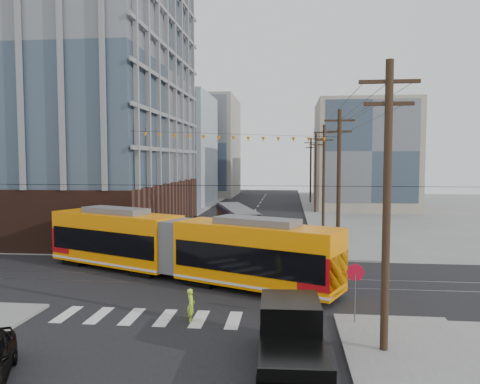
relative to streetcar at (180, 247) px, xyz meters
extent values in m
plane|color=slate|center=(1.85, -4.31, -1.97)|extent=(160.00, 160.00, 0.00)
cube|color=#381E16|center=(-20.15, 18.69, 12.33)|extent=(30.00, 25.00, 28.60)
cube|color=#8C99A5|center=(-15.15, 47.69, 7.03)|extent=(18.00, 16.00, 18.00)
cube|color=gray|center=(17.85, 43.69, 6.03)|extent=(14.00, 14.00, 16.00)
cube|color=gray|center=(-12.15, 67.69, 8.03)|extent=(16.00, 18.00, 20.00)
cube|color=#8C99A5|center=(19.85, 63.69, 5.03)|extent=(16.00, 16.00, 14.00)
cylinder|color=black|center=(10.35, -10.31, 3.53)|extent=(0.30, 0.30, 11.00)
cylinder|color=black|center=(10.35, 51.69, 3.53)|extent=(0.30, 0.30, 11.00)
imported|color=#A5A8AF|center=(-4.19, 8.93, -1.18)|extent=(1.72, 4.86, 1.60)
imported|color=silver|center=(-3.20, 12.84, -1.33)|extent=(2.53, 4.67, 1.28)
imported|color=slate|center=(-3.69, 19.33, -1.26)|extent=(2.48, 5.20, 1.43)
imported|color=#B6E82F|center=(2.32, -7.58, -1.23)|extent=(0.43, 0.59, 1.50)
cube|color=gray|center=(10.15, 10.18, -1.58)|extent=(1.28, 4.01, 0.79)
camera|label=1|loc=(6.72, -28.09, 5.37)|focal=35.00mm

